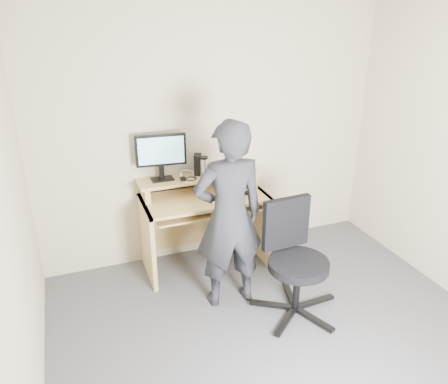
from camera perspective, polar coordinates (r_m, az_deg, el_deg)
ground at (r=3.56m, az=8.76°, el=-20.37°), size 3.50×3.50×0.00m
back_wall at (r=4.35m, az=-1.40°, el=7.33°), size 3.50×0.02×2.50m
desk at (r=4.35m, az=-2.84°, el=-2.64°), size 1.20×0.60×0.91m
monitor at (r=4.10m, az=-8.24°, el=5.06°), size 0.47×0.13×0.45m
external_drive at (r=4.27m, az=-3.45°, el=3.61°), size 0.11×0.15×0.20m
travel_mug at (r=4.23m, az=-2.63°, el=3.24°), size 0.09×0.09×0.18m
smartphone at (r=4.34m, az=1.38°, el=2.61°), size 0.07×0.13×0.01m
charger at (r=4.15m, az=-5.39°, el=1.71°), size 0.05×0.04×0.03m
headphones at (r=4.28m, az=-4.79°, el=2.31°), size 0.17×0.17×0.06m
keyboard at (r=4.15m, az=-2.06°, el=-2.11°), size 0.49×0.27×0.03m
mouse at (r=4.23m, az=3.20°, el=-0.07°), size 0.11×0.09×0.04m
office_chair at (r=3.72m, az=9.11°, el=-8.14°), size 0.74×0.76×0.96m
person at (r=3.62m, az=0.65°, el=-3.23°), size 0.62×0.42×1.66m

